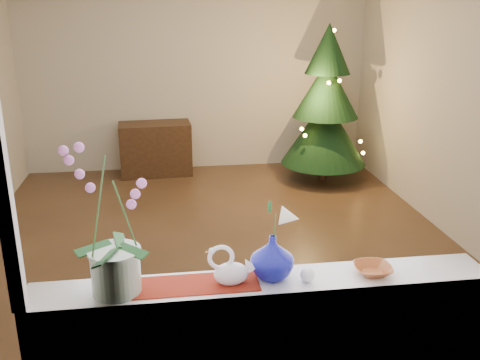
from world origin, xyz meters
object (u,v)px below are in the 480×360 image
object	(u,v)px
xmas_tree	(326,105)
swan	(231,266)
paperweight	(307,275)
side_table	(156,149)
amber_dish	(373,270)
orchid_pot	(112,221)
blue_vase	(272,254)

from	to	relation	value
xmas_tree	swan	bearing A→B (deg)	-112.41
paperweight	side_table	bearing A→B (deg)	99.37
swan	amber_dish	size ratio (longest dim) A/B	1.45
orchid_pot	blue_vase	xyz separation A→B (m)	(0.72, 0.03, -0.22)
orchid_pot	swan	size ratio (longest dim) A/B	3.12
blue_vase	side_table	size ratio (longest dim) A/B	0.27
orchid_pot	blue_vase	distance (m)	0.76
side_table	blue_vase	bearing A→B (deg)	-85.69
swan	side_table	distance (m)	4.70
amber_dish	side_table	bearing A→B (deg)	103.38
amber_dish	xmas_tree	distance (m)	4.22
paperweight	xmas_tree	size ratio (longest dim) A/B	0.04
swan	blue_vase	size ratio (longest dim) A/B	0.90
blue_vase	swan	bearing A→B (deg)	-171.10
orchid_pot	xmas_tree	world-z (taller)	xmas_tree
blue_vase	amber_dish	size ratio (longest dim) A/B	1.62
swan	side_table	bearing A→B (deg)	85.83
swan	side_table	xyz separation A→B (m)	(-0.41, 4.63, -0.67)
paperweight	blue_vase	bearing A→B (deg)	159.11
swan	orchid_pot	bearing A→B (deg)	170.70
amber_dish	xmas_tree	xyz separation A→B (m)	(1.00, 4.10, 0.03)
blue_vase	side_table	xyz separation A→B (m)	(-0.61, 4.60, -0.70)
xmas_tree	blue_vase	bearing A→B (deg)	-110.12
side_table	amber_dish	bearing A→B (deg)	-79.89
blue_vase	xmas_tree	size ratio (longest dim) A/B	0.13
amber_dish	xmas_tree	size ratio (longest dim) A/B	0.08
swan	blue_vase	xyz separation A→B (m)	(0.20, 0.03, 0.03)
amber_dish	xmas_tree	world-z (taller)	xmas_tree
orchid_pot	xmas_tree	bearing A→B (deg)	61.65
orchid_pot	amber_dish	xyz separation A→B (m)	(1.21, -0.00, -0.33)
paperweight	xmas_tree	world-z (taller)	xmas_tree
orchid_pot	side_table	distance (m)	4.72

